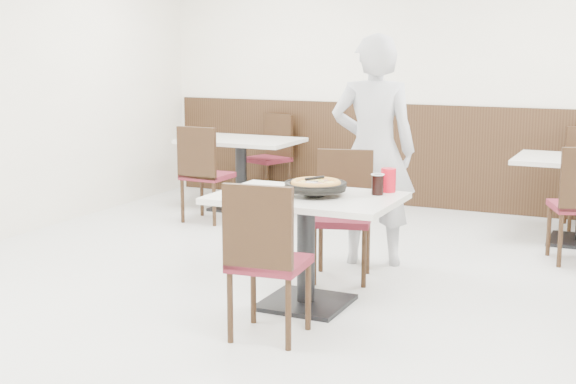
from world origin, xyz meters
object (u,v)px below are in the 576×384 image
at_px(red_cup, 388,180).
at_px(bg_table_left, 241,174).
at_px(chair_near, 270,259).
at_px(diner_person, 373,151).
at_px(main_table, 306,251).
at_px(pizza, 316,186).
at_px(side_plate, 251,193).
at_px(cola_glass, 378,185).
at_px(chair_far, 342,217).
at_px(pizza_pan, 316,189).
at_px(bg_chair_left_near, 207,173).
at_px(bg_chair_left_far, 267,157).

relative_size(red_cup, bg_table_left, 0.13).
relative_size(chair_near, diner_person, 0.52).
bearing_deg(main_table, pizza, 40.16).
bearing_deg(side_plate, cola_glass, 24.53).
distance_m(pizza, side_plate, 0.43).
xyz_separation_m(chair_far, pizza_pan, (0.06, -0.65, 0.32)).
distance_m(pizza, cola_glass, 0.40).
height_order(chair_near, diner_person, diner_person).
relative_size(red_cup, bg_chair_left_near, 0.17).
distance_m(pizza_pan, pizza, 0.03).
bearing_deg(red_cup, bg_chair_left_near, 145.24).
bearing_deg(bg_chair_left_far, pizza_pan, 140.33).
xyz_separation_m(pizza, bg_table_left, (-1.96, 2.61, -0.44)).
bearing_deg(bg_chair_left_near, pizza, -43.80).
xyz_separation_m(cola_glass, bg_chair_left_near, (-2.35, 1.78, -0.34)).
bearing_deg(chair_far, chair_near, 76.81).
bearing_deg(bg_chair_left_far, cola_glass, 146.42).
bearing_deg(bg_table_left, red_cup, -44.44).
relative_size(chair_near, pizza, 2.74).
bearing_deg(bg_table_left, bg_chair_left_near, -92.04).
distance_m(pizza_pan, bg_chair_left_near, 2.83).
height_order(side_plate, bg_chair_left_near, bg_chair_left_near).
bearing_deg(pizza, bg_chair_left_far, 121.29).
xyz_separation_m(main_table, bg_table_left, (-1.91, 2.65, 0.00)).
relative_size(cola_glass, red_cup, 0.81).
height_order(bg_table_left, bg_chair_left_near, bg_chair_left_near).
xyz_separation_m(main_table, bg_chair_left_near, (-1.93, 1.99, 0.10)).
relative_size(chair_near, red_cup, 5.94).
height_order(chair_far, bg_chair_left_near, same).
distance_m(main_table, chair_far, 0.67).
bearing_deg(diner_person, bg_table_left, -52.81).
height_order(chair_far, pizza_pan, chair_far).
distance_m(main_table, chair_near, 0.64).
relative_size(main_table, chair_near, 1.26).
relative_size(chair_near, cola_glass, 7.31).
relative_size(main_table, bg_chair_left_far, 1.26).
bearing_deg(bg_table_left, pizza_pan, -53.28).
xyz_separation_m(chair_far, diner_person, (0.05, 0.53, 0.43)).
bearing_deg(chair_near, pizza_pan, 83.00).
xyz_separation_m(cola_glass, red_cup, (0.03, 0.13, 0.02)).
distance_m(main_table, pizza, 0.44).
bearing_deg(cola_glass, pizza, -155.35).
bearing_deg(side_plate, red_cup, 31.03).
bearing_deg(chair_near, diner_person, 84.33).
bearing_deg(side_plate, pizza, 24.42).
height_order(bg_table_left, bg_chair_left_far, bg_chair_left_far).
relative_size(cola_glass, bg_chair_left_far, 0.14).
relative_size(chair_far, pizza, 2.74).
height_order(pizza_pan, side_plate, pizza_pan).
distance_m(chair_near, bg_table_left, 3.82).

